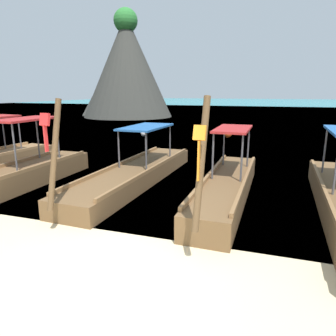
{
  "coord_description": "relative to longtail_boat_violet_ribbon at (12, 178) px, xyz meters",
  "views": [
    {
      "loc": [
        2.38,
        -3.6,
        2.85
      ],
      "look_at": [
        0.0,
        3.73,
        0.94
      ],
      "focal_mm": 33.21,
      "sensor_mm": 36.0,
      "label": 1
    }
  ],
  "objects": [
    {
      "name": "mooring_buoy_far",
      "position": [
        4.68,
        12.48,
        -0.1
      ],
      "size": [
        0.52,
        0.52,
        0.52
      ],
      "color": "#EA5119",
      "rests_on": "sea_water"
    },
    {
      "name": "karst_rock",
      "position": [
        -8.77,
        26.12,
        4.84
      ],
      "size": [
        11.27,
        9.94,
        11.51
      ],
      "color": "#383833",
      "rests_on": "ground"
    },
    {
      "name": "longtail_boat_orange_ribbon",
      "position": [
        6.13,
        1.13,
        -0.01
      ],
      "size": [
        1.19,
        6.38,
        2.78
      ],
      "color": "brown",
      "rests_on": "ground"
    },
    {
      "name": "longtail_boat_red_ribbon",
      "position": [
        3.16,
        1.83,
        -0.05
      ],
      "size": [
        1.65,
        7.45,
        2.71
      ],
      "color": "brown",
      "rests_on": "ground"
    },
    {
      "name": "longtail_boat_violet_ribbon",
      "position": [
        0.0,
        0.0,
        0.0
      ],
      "size": [
        1.29,
        6.53,
        2.37
      ],
      "color": "brown",
      "rests_on": "ground"
    },
    {
      "name": "sea_water",
      "position": [
        4.72,
        58.39,
        -0.36
      ],
      "size": [
        120.0,
        120.0,
        0.0
      ],
      "primitive_type": "plane",
      "color": "teal",
      "rests_on": "ground"
    },
    {
      "name": "ground",
      "position": [
        4.72,
        -3.34,
        -0.36
      ],
      "size": [
        120.0,
        120.0,
        0.0
      ],
      "primitive_type": "plane",
      "color": "beige"
    },
    {
      "name": "mooring_buoy_near",
      "position": [
        -0.52,
        11.47,
        -0.15
      ],
      "size": [
        0.42,
        0.42,
        0.42
      ],
      "color": "white",
      "rests_on": "sea_water"
    }
  ]
}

